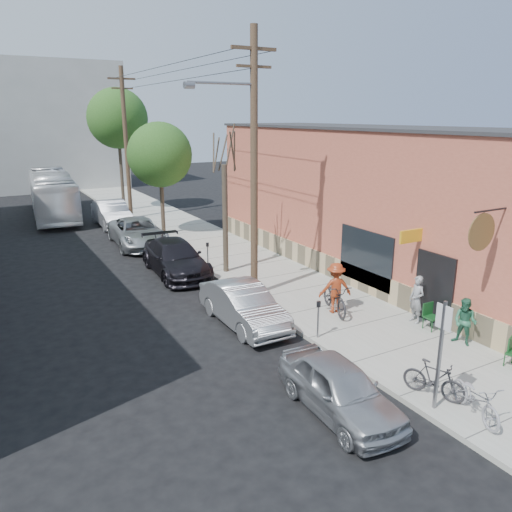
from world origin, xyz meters
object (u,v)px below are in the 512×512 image
parking_meter_far (208,251)px  tree_leafy_mid (160,155)px  utility_pole_near (253,162)px  parked_bike_a (434,380)px  car_1 (244,305)px  patron_green (465,322)px  bus (52,195)px  cyclist (335,288)px  tree_leafy_far (118,119)px  parked_bike_b (476,398)px  parking_meter_near (318,313)px  car_4 (112,214)px  patron_grey (417,299)px  patio_chair_a (432,317)px  sign_post (441,345)px  car_3 (138,232)px  car_0 (339,388)px  car_2 (175,258)px  tree_bare (225,219)px

parking_meter_far → tree_leafy_mid: size_ratio=0.19×
utility_pole_near → parked_bike_a: 10.08m
car_1 → patron_green: bearing=-44.2°
bus → cyclist: bearing=-71.6°
tree_leafy_far → parked_bike_b: size_ratio=4.86×
tree_leafy_far → cyclist: bearing=-86.9°
parking_meter_near → tree_leafy_far: bearing=88.8°
parking_meter_far → utility_pole_near: size_ratio=0.12×
car_4 → bus: 6.12m
utility_pole_near → patron_grey: utility_pole_near is taller
cyclist → parked_bike_a: size_ratio=1.16×
parking_meter_near → patio_chair_a: bearing=-20.2°
parked_bike_b → car_4: (-2.11, 26.11, 0.21)m
parking_meter_far → patron_green: (3.67, -11.30, -0.07)m
parking_meter_far → utility_pole_near: (0.14, -4.08, 4.43)m
tree_leafy_far → tree_leafy_mid: bearing=-90.0°
sign_post → cyclist: (1.73, 6.15, -0.75)m
patron_green → car_4: car_4 is taller
tree_leafy_mid → bus: bearing=116.6°
tree_leafy_far → car_3: bearing=-100.9°
tree_leafy_far → patio_chair_a: (3.15, -26.70, -6.24)m
car_3 → sign_post: bearing=-81.5°
cyclist → parked_bike_b: (-1.16, -6.85, -0.45)m
utility_pole_near → car_0: 9.59m
car_2 → cyclist: bearing=-63.8°
patron_grey → parked_bike_b: size_ratio=0.92×
parking_meter_far → tree_leafy_mid: bearing=85.9°
car_0 → car_4: bearing=91.9°
patron_grey → patron_green: patron_grey is taller
parked_bike_a → car_1: size_ratio=0.37×
car_0 → car_4: (0.48, 24.23, 0.17)m
bus → tree_leafy_mid: bearing=-59.0°
patron_grey → car_2: 10.96m
parking_meter_far → bus: (-4.29, 17.44, 0.62)m
tree_bare → tree_leafy_far: 17.99m
parking_meter_near → tree_leafy_far: size_ratio=0.14×
utility_pole_near → patron_grey: 7.70m
patio_chair_a → car_4: 22.68m
car_0 → bus: bearing=97.6°
tree_leafy_far → patio_chair_a: 27.59m
parking_meter_far → tree_leafy_far: bearing=88.1°
car_0 → car_4: car_4 is taller
patron_green → car_0: 5.67m
car_0 → car_2: 12.54m
parked_bike_b → bus: 31.88m
sign_post → patron_grey: 5.46m
parking_meter_near → tree_bare: (0.55, 7.86, 1.60)m
patio_chair_a → patron_green: size_ratio=0.58×
car_0 → patron_grey: bearing=30.0°
patio_chair_a → car_2: bearing=117.8°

